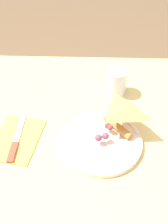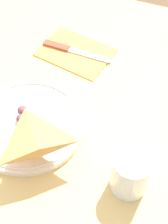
{
  "view_description": "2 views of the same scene",
  "coord_description": "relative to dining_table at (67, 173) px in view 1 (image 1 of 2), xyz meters",
  "views": [
    {
      "loc": [
        -0.51,
        -0.07,
        1.38
      ],
      "look_at": [
        0.17,
        -0.05,
        0.72
      ],
      "focal_mm": 45.0,
      "sensor_mm": 36.0,
      "label": 1
    },
    {
      "loc": [
        0.32,
        -0.48,
        1.33
      ],
      "look_at": [
        0.16,
        -0.06,
        0.76
      ],
      "focal_mm": 55.0,
      "sensor_mm": 36.0,
      "label": 2
    }
  ],
  "objects": [
    {
      "name": "milk_glass",
      "position": [
        0.29,
        -0.16,
        0.14
      ],
      "size": [
        0.07,
        0.07,
        0.1
      ],
      "color": "white",
      "rests_on": "dining_table"
    },
    {
      "name": "dining_table",
      "position": [
        0.0,
        0.0,
        0.0
      ],
      "size": [
        1.05,
        0.88,
        0.71
      ],
      "color": "#DBB770",
      "rests_on": "ground_plane"
    },
    {
      "name": "butter_knife",
      "position": [
        0.05,
        0.16,
        0.1
      ],
      "size": [
        0.2,
        0.02,
        0.01
      ],
      "rotation": [
        0.0,
        0.0,
        -0.02
      ],
      "color": "#99422D",
      "rests_on": "napkin_folded"
    },
    {
      "name": "napkin_folded",
      "position": [
        0.06,
        0.16,
        0.1
      ],
      "size": [
        0.21,
        0.16,
        0.0
      ],
      "rotation": [
        0.0,
        0.0,
        -0.18
      ],
      "color": "#E59E4C",
      "rests_on": "dining_table"
    },
    {
      "name": "plate_pizza",
      "position": [
        0.05,
        -0.11,
        0.11
      ],
      "size": [
        0.25,
        0.25,
        0.05
      ],
      "color": "silver",
      "rests_on": "dining_table"
    }
  ]
}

